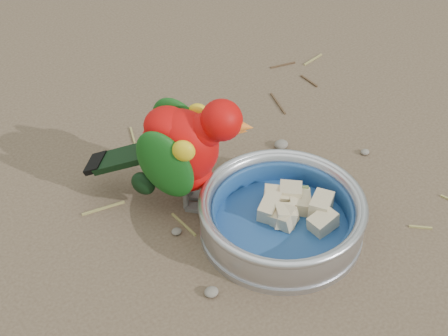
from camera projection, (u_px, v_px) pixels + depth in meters
ground at (337, 267)px, 0.93m from camera, size 60.00×60.00×0.00m
food_bowl at (281, 228)px, 0.97m from camera, size 0.23×0.23×0.02m
bowl_wall at (282, 213)px, 0.95m from camera, size 0.23×0.23×0.04m
fruit_wedges at (282, 217)px, 0.96m from camera, size 0.14×0.14×0.03m
lory_parrot at (183, 155)px, 0.97m from camera, size 0.23×0.24×0.18m
ground_debris at (343, 256)px, 0.94m from camera, size 0.90×0.80×0.01m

